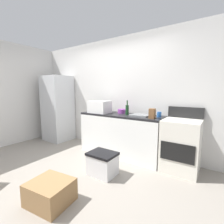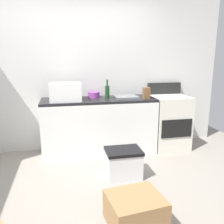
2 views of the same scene
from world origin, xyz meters
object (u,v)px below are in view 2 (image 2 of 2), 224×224
object	(u,v)px
cardboard_box_large	(135,210)
wine_bottle	(107,92)
microwave	(65,92)
storage_bin	(123,163)
mixing_bowl	(94,95)
stove_oven	(169,121)
knife_block	(146,93)
coffee_mug	(145,93)

from	to	relation	value
cardboard_box_large	wine_bottle	bearing A→B (deg)	87.43
microwave	storage_bin	xyz separation A→B (m)	(0.69, -0.81, -0.84)
mixing_bowl	stove_oven	bearing A→B (deg)	-5.89
cardboard_box_large	storage_bin	size ratio (longest dim) A/B	1.09
microwave	wine_bottle	distance (m)	0.66
knife_block	storage_bin	world-z (taller)	knife_block
mixing_bowl	storage_bin	xyz separation A→B (m)	(0.24, -1.03, -0.75)
microwave	mixing_bowl	world-z (taller)	microwave
coffee_mug	knife_block	distance (m)	0.23
wine_bottle	knife_block	world-z (taller)	wine_bottle
coffee_mug	knife_block	xyz separation A→B (m)	(-0.06, -0.22, 0.04)
microwave	wine_bottle	xyz separation A→B (m)	(0.65, 0.10, -0.03)
wine_bottle	coffee_mug	size ratio (longest dim) A/B	3.00
wine_bottle	storage_bin	distance (m)	1.22
wine_bottle	stove_oven	bearing A→B (deg)	-0.07
wine_bottle	storage_bin	bearing A→B (deg)	-87.50
coffee_mug	cardboard_box_large	size ratio (longest dim) A/B	0.20
coffee_mug	mixing_bowl	world-z (taller)	coffee_mug
mixing_bowl	cardboard_box_large	bearing A→B (deg)	-86.57
wine_bottle	cardboard_box_large	world-z (taller)	wine_bottle
coffee_mug	mixing_bowl	xyz separation A→B (m)	(-0.85, 0.07, -0.00)
stove_oven	knife_block	world-z (taller)	stove_oven
knife_block	cardboard_box_large	distance (m)	1.98
mixing_bowl	storage_bin	distance (m)	1.30
knife_block	wine_bottle	bearing A→B (deg)	164.98
knife_block	mixing_bowl	xyz separation A→B (m)	(-0.80, 0.29, -0.04)
stove_oven	microwave	size ratio (longest dim) A/B	2.39
storage_bin	stove_oven	bearing A→B (deg)	40.93
mixing_bowl	microwave	bearing A→B (deg)	-153.69
wine_bottle	storage_bin	world-z (taller)	wine_bottle
microwave	cardboard_box_large	bearing A→B (deg)	-71.57
mixing_bowl	coffee_mug	bearing A→B (deg)	-4.66
stove_oven	knife_block	size ratio (longest dim) A/B	6.11
storage_bin	wine_bottle	bearing A→B (deg)	92.50
knife_block	cardboard_box_large	size ratio (longest dim) A/B	0.36
stove_oven	coffee_mug	xyz separation A→B (m)	(-0.43, 0.06, 0.48)
stove_oven	coffee_mug	distance (m)	0.65
knife_block	cardboard_box_large	bearing A→B (deg)	-112.33
stove_oven	wine_bottle	size ratio (longest dim) A/B	3.67
stove_oven	microwave	xyz separation A→B (m)	(-1.74, -0.09, 0.57)
wine_bottle	coffee_mug	distance (m)	0.66
storage_bin	coffee_mug	bearing A→B (deg)	57.45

